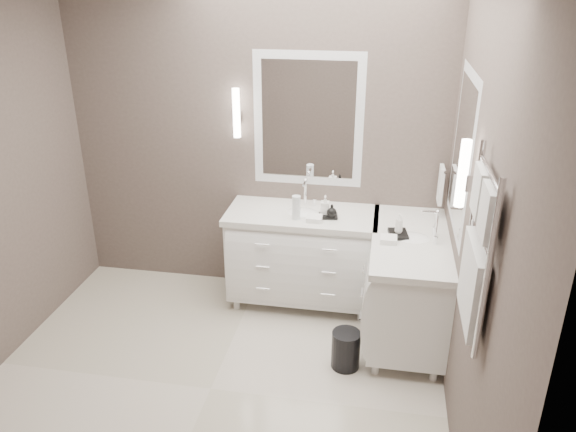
% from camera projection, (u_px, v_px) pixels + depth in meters
% --- Properties ---
extents(floor, '(3.20, 3.00, 0.01)m').
position_uv_depth(floor, '(211.00, 389.00, 3.90)').
color(floor, beige).
rests_on(floor, ground).
extents(wall_back, '(3.20, 0.01, 2.70)m').
position_uv_depth(wall_back, '(255.00, 141.00, 4.71)').
color(wall_back, '#544843').
rests_on(wall_back, floor).
extents(wall_front, '(3.20, 0.01, 2.70)m').
position_uv_depth(wall_front, '(64.00, 375.00, 2.00)').
color(wall_front, '#544843').
rests_on(wall_front, floor).
extents(wall_right, '(0.01, 3.00, 2.70)m').
position_uv_depth(wall_right, '(476.00, 230.00, 3.10)').
color(wall_right, '#544843').
rests_on(wall_right, floor).
extents(vanity_back, '(1.24, 0.59, 0.97)m').
position_uv_depth(vanity_back, '(302.00, 252.00, 4.73)').
color(vanity_back, white).
rests_on(vanity_back, floor).
extents(vanity_right, '(0.59, 1.24, 0.97)m').
position_uv_depth(vanity_right, '(408.00, 280.00, 4.30)').
color(vanity_right, white).
rests_on(vanity_right, floor).
extents(mirror_back, '(0.90, 0.02, 1.10)m').
position_uv_depth(mirror_back, '(308.00, 120.00, 4.54)').
color(mirror_back, white).
rests_on(mirror_back, wall_back).
extents(mirror_right, '(0.02, 0.90, 1.10)m').
position_uv_depth(mirror_right, '(462.00, 153.00, 3.74)').
color(mirror_right, white).
rests_on(mirror_right, wall_right).
extents(sconce_back, '(0.06, 0.06, 0.40)m').
position_uv_depth(sconce_back, '(236.00, 114.00, 4.56)').
color(sconce_back, white).
rests_on(sconce_back, wall_back).
extents(sconce_right, '(0.06, 0.06, 0.40)m').
position_uv_depth(sconce_right, '(463.00, 175.00, 3.21)').
color(sconce_right, white).
rests_on(sconce_right, wall_right).
extents(towel_bar_corner, '(0.03, 0.22, 0.30)m').
position_uv_depth(towel_bar_corner, '(441.00, 184.00, 4.43)').
color(towel_bar_corner, white).
rests_on(towel_bar_corner, wall_right).
extents(towel_ladder, '(0.06, 0.58, 0.90)m').
position_uv_depth(towel_ladder, '(477.00, 256.00, 2.73)').
color(towel_ladder, white).
rests_on(towel_ladder, wall_right).
extents(waste_bin, '(0.23, 0.23, 0.29)m').
position_uv_depth(waste_bin, '(346.00, 350.00, 4.07)').
color(waste_bin, black).
rests_on(waste_bin, floor).
extents(amenity_tray_back, '(0.16, 0.13, 0.02)m').
position_uv_depth(amenity_tray_back, '(328.00, 216.00, 4.49)').
color(amenity_tray_back, black).
rests_on(amenity_tray_back, vanity_back).
extents(amenity_tray_right, '(0.16, 0.20, 0.03)m').
position_uv_depth(amenity_tray_right, '(398.00, 234.00, 4.18)').
color(amenity_tray_right, black).
rests_on(amenity_tray_right, vanity_right).
extents(water_bottle, '(0.09, 0.09, 0.19)m').
position_uv_depth(water_bottle, '(296.00, 207.00, 4.43)').
color(water_bottle, silver).
rests_on(water_bottle, vanity_back).
extents(soap_bottle_a, '(0.07, 0.07, 0.15)m').
position_uv_depth(soap_bottle_a, '(325.00, 205.00, 4.48)').
color(soap_bottle_a, white).
rests_on(soap_bottle_a, amenity_tray_back).
extents(soap_bottle_b, '(0.11, 0.11, 0.10)m').
position_uv_depth(soap_bottle_b, '(332.00, 211.00, 4.43)').
color(soap_bottle_b, black).
rests_on(soap_bottle_b, amenity_tray_back).
extents(soap_bottle_c, '(0.08, 0.08, 0.15)m').
position_uv_depth(soap_bottle_c, '(399.00, 223.00, 4.14)').
color(soap_bottle_c, white).
rests_on(soap_bottle_c, amenity_tray_right).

